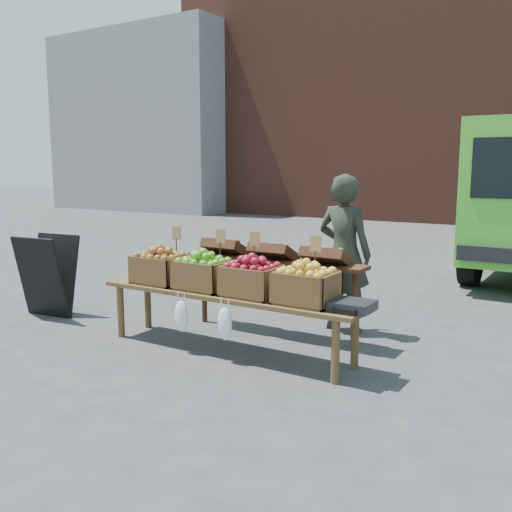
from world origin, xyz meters
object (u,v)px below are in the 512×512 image
Objects in this scene: back_table at (273,285)px; crate_golden_apples at (160,269)px; display_bench at (228,322)px; crate_russet_pears at (204,275)px; chalkboard_sign at (48,275)px; crate_red_apples at (252,281)px; vendor at (344,254)px; weighing_scale at (352,306)px; crate_green_apples at (306,288)px.

back_table is 4.20× the size of crate_golden_apples.
display_bench is 5.40× the size of crate_russet_pears.
chalkboard_sign reaches higher than crate_red_apples.
vendor is 3.32× the size of crate_red_apples.
vendor is 1.41m from weighing_scale.
chalkboard_sign is 2.82m from crate_red_apples.
vendor reaches higher than crate_red_apples.
back_table is at bearing 9.51° from chalkboard_sign.
display_bench is 5.40× the size of crate_green_apples.
vendor is 1.49m from display_bench.
crate_green_apples is (0.82, 0.00, 0.42)m from display_bench.
crate_golden_apples is 1.65m from crate_green_apples.
crate_golden_apples is (-0.90, -0.72, 0.19)m from back_table.
chalkboard_sign is 3.37m from crate_green_apples.
vendor is 1.54m from crate_russet_pears.
weighing_scale reaches higher than display_bench.
chalkboard_sign is at bearing -179.03° from crate_red_apples.
chalkboard_sign is at bearing 28.43° from vendor.
back_table reaches higher than chalkboard_sign.
crate_golden_apples and crate_green_apples have the same top height.
vendor reaches higher than crate_russet_pears.
crate_golden_apples is at bearing 46.75° from vendor.
vendor is at bearing 74.11° from crate_red_apples.
crate_red_apples is 0.55m from crate_green_apples.
vendor reaches higher than crate_golden_apples.
vendor is at bearing 15.27° from chalkboard_sign.
display_bench is at bearing 180.00° from crate_green_apples.
vendor is 1.30m from crate_red_apples.
crate_golden_apples is 0.55m from crate_russet_pears.
display_bench is 0.51m from crate_russet_pears.
crate_green_apples is (0.20, -1.24, -0.12)m from vendor.
weighing_scale is at bearing 0.00° from crate_green_apples.
crate_green_apples is (3.36, 0.05, 0.23)m from chalkboard_sign.
crate_russet_pears is 0.55m from crate_red_apples.
chalkboard_sign is (-3.16, -1.29, -0.35)m from vendor.
chalkboard_sign is at bearing -178.41° from crate_golden_apples.
display_bench is 1.29m from weighing_scale.
back_table reaches higher than weighing_scale.
weighing_scale is at bearing -6.19° from chalkboard_sign.
crate_red_apples reaches higher than display_bench.
crate_red_apples is at bearing 0.00° from crate_russet_pears.
vendor is 1.73× the size of chalkboard_sign.
vendor is 3.43m from chalkboard_sign.
weighing_scale is at bearing 0.00° from display_bench.
crate_russet_pears is 1.00× the size of crate_red_apples.
display_bench is (-0.07, -0.72, -0.24)m from back_table.
crate_red_apples is at bearing -74.28° from back_table.
vendor is at bearing 40.50° from crate_golden_apples.
back_table is at bearing 105.72° from crate_red_apples.
back_table is at bearing 64.25° from crate_russet_pears.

